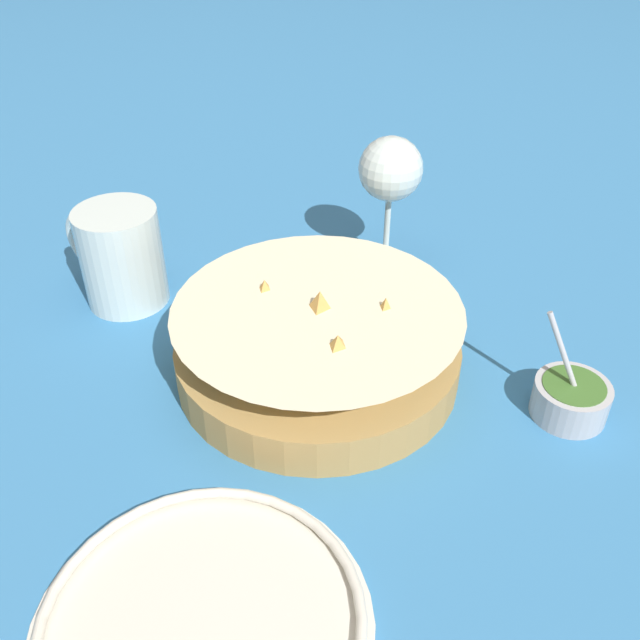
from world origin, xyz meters
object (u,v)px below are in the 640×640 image
wine_glass (390,174)px  beer_mug (121,260)px  food_basket (320,343)px  side_plate (202,622)px  sauce_cup (571,398)px

wine_glass → beer_mug: size_ratio=1.22×
food_basket → side_plate: size_ratio=1.16×
food_basket → side_plate: (-0.08, 0.27, -0.03)m
sauce_cup → wine_glass: wine_glass is taller
food_basket → beer_mug: (0.25, 0.02, 0.02)m
wine_glass → food_basket: bearing=102.4°
food_basket → wine_glass: wine_glass is taller
beer_mug → food_basket: bearing=-176.2°
food_basket → wine_glass: size_ratio=1.71×
food_basket → wine_glass: 0.23m
sauce_cup → beer_mug: beer_mug is taller
wine_glass → side_plate: (-0.13, 0.47, -0.11)m
beer_mug → side_plate: beer_mug is taller
sauce_cup → beer_mug: bearing=11.1°
sauce_cup → beer_mug: 0.48m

